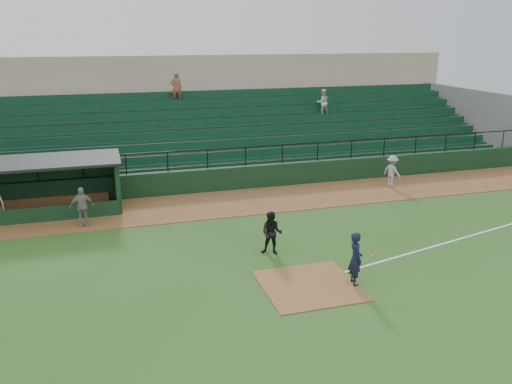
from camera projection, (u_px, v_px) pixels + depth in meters
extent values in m
plane|color=#28511A|center=(298.00, 273.00, 17.62)|extent=(90.00, 90.00, 0.00)
cube|color=brown|center=(238.00, 202.00, 24.94)|extent=(40.00, 4.00, 0.03)
cube|color=brown|center=(309.00, 285.00, 16.69)|extent=(3.00, 3.00, 0.03)
cube|color=white|center=(473.00, 235.00, 20.90)|extent=(17.49, 4.44, 0.01)
cube|color=black|center=(227.00, 179.00, 26.79)|extent=(36.00, 0.35, 1.20)
cylinder|color=black|center=(227.00, 148.00, 26.32)|extent=(36.00, 0.06, 0.06)
cube|color=slate|center=(207.00, 138.00, 30.93)|extent=(36.00, 9.00, 3.60)
cube|color=#0F3A21|center=(209.00, 132.00, 30.34)|extent=(34.56, 8.00, 4.05)
cube|color=slate|center=(464.00, 119.00, 35.82)|extent=(0.35, 9.50, 4.20)
cube|color=tan|center=(188.00, 101.00, 36.48)|extent=(38.00, 3.00, 6.40)
cube|color=slate|center=(193.00, 97.00, 34.50)|extent=(36.00, 2.00, 0.20)
imported|color=silver|center=(323.00, 102.00, 33.27)|extent=(0.81, 0.63, 1.68)
imported|color=brown|center=(176.00, 88.00, 32.33)|extent=(0.68, 0.45, 1.87)
cube|color=black|center=(22.00, 182.00, 24.14)|extent=(8.50, 0.20, 2.30)
cube|color=black|center=(117.00, 182.00, 24.11)|extent=(0.20, 2.60, 2.30)
cube|color=black|center=(14.00, 163.00, 22.60)|extent=(8.90, 3.20, 0.12)
cube|color=olive|center=(23.00, 203.00, 24.04)|extent=(7.65, 0.40, 0.50)
cube|color=black|center=(16.00, 217.00, 21.94)|extent=(8.50, 0.12, 0.70)
imported|color=black|center=(356.00, 259.00, 16.56)|extent=(0.50, 0.70, 1.79)
cylinder|color=olive|center=(370.00, 258.00, 16.47)|extent=(0.79, 0.34, 0.35)
imported|color=black|center=(272.00, 233.00, 18.91)|extent=(0.99, 0.92, 1.62)
imported|color=#A4A09A|center=(392.00, 171.00, 27.24)|extent=(0.95, 1.21, 1.65)
imported|color=gray|center=(82.00, 207.00, 21.62)|extent=(1.03, 0.53, 1.68)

